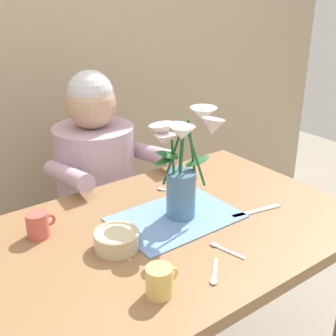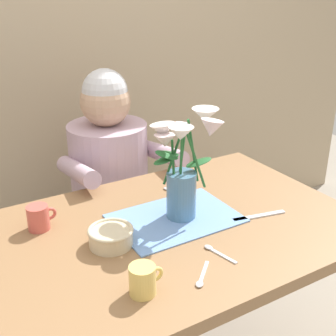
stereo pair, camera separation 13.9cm
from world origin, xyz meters
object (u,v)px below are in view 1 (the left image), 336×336
object	(u,v)px
coffee_cup	(160,281)
dinner_knife	(256,211)
seated_person	(98,200)
tea_cup	(38,225)
ceramic_bowl	(116,239)
flower_vase	(183,163)

from	to	relation	value
coffee_cup	dinner_knife	bearing A→B (deg)	15.99
seated_person	tea_cup	distance (m)	0.63
tea_cup	coffee_cup	xyz separation A→B (m)	(0.13, -0.44, 0.00)
dinner_knife	coffee_cup	size ratio (longest dim) A/B	2.04
coffee_cup	ceramic_bowl	bearing A→B (deg)	85.12
ceramic_bowl	tea_cup	world-z (taller)	tea_cup
ceramic_bowl	coffee_cup	distance (m)	0.24
flower_vase	dinner_knife	size ratio (longest dim) A/B	1.91
tea_cup	coffee_cup	bearing A→B (deg)	-73.05
flower_vase	ceramic_bowl	world-z (taller)	flower_vase
seated_person	ceramic_bowl	bearing A→B (deg)	-114.92
ceramic_bowl	dinner_knife	xyz separation A→B (m)	(0.49, -0.10, -0.03)
tea_cup	coffee_cup	distance (m)	0.46
seated_person	dinner_knife	xyz separation A→B (m)	(0.23, -0.71, 0.18)
ceramic_bowl	coffee_cup	world-z (taller)	coffee_cup
dinner_knife	flower_vase	bearing A→B (deg)	162.25
seated_person	tea_cup	xyz separation A→B (m)	(-0.42, -0.42, 0.22)
seated_person	flower_vase	bearing A→B (deg)	-91.29
seated_person	flower_vase	size ratio (longest dim) A/B	3.13
flower_vase	tea_cup	size ratio (longest dim) A/B	3.89
ceramic_bowl	tea_cup	bearing A→B (deg)	127.91
dinner_knife	tea_cup	world-z (taller)	tea_cup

